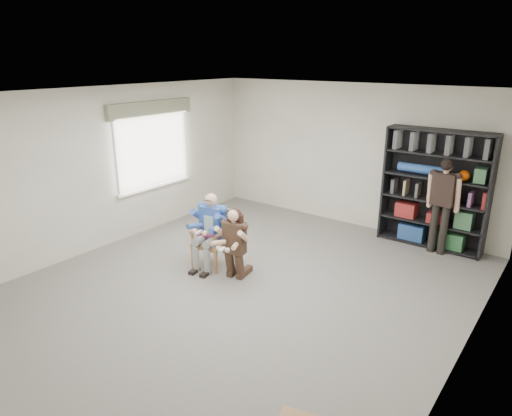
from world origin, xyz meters
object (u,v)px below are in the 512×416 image
Objects in this scene: seated_man at (210,231)px; kneeling_woman at (234,244)px; standing_man at (441,207)px; bookshelf at (435,190)px; armchair at (211,239)px.

kneeling_woman is at bearing -20.91° from seated_man.
standing_man is (2.78, 2.75, 0.22)m from seated_man.
standing_man reaches higher than kneeling_woman.
bookshelf is at bearing 48.17° from kneeling_woman.
seated_man is (0.00, -0.00, 0.14)m from armchair.
bookshelf is at bearing 134.70° from standing_man.
seated_man is 0.59× the size of bookshelf.
armchair is at bearing 80.78° from seated_man.
standing_man is (2.20, 2.87, 0.27)m from kneeling_woman.
standing_man is at bearing 35.50° from armchair.
kneeling_woman is 3.63m from standing_man.
armchair is at bearing 159.09° from kneeling_woman.
bookshelf is 1.25× the size of standing_man.
seated_man reaches higher than kneeling_woman.
bookshelf reaches higher than kneeling_woman.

